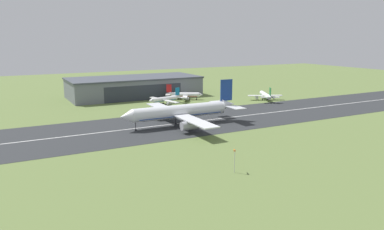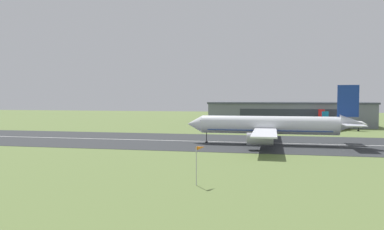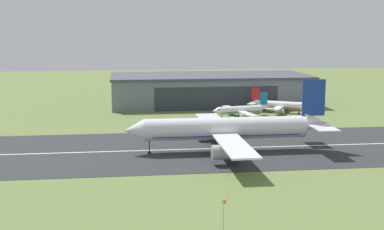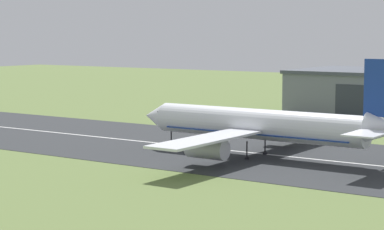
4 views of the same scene
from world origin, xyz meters
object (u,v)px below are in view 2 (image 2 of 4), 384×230
Objects in this scene: airplane_landing at (270,126)px; airplane_parked_west at (305,125)px; windsock_pole at (200,150)px; airplane_parked_east at (341,124)px.

airplane_parked_west is at bearing 73.48° from airplane_landing.
airplane_landing reaches higher than windsock_pole.
windsock_pole is at bearing -101.34° from airplane_landing.
airplane_parked_east is (15.94, 8.65, 0.07)m from airplane_parked_west.
airplane_landing is 50.03m from airplane_parked_west.
airplane_parked_east is 118.57m from windsock_pole.
airplane_parked_west reaches higher than windsock_pole.
airplane_landing is at bearing -106.52° from airplane_parked_west.
airplane_landing reaches higher than airplane_parked_west.
windsock_pole is (-10.96, -54.66, -0.07)m from airplane_landing.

